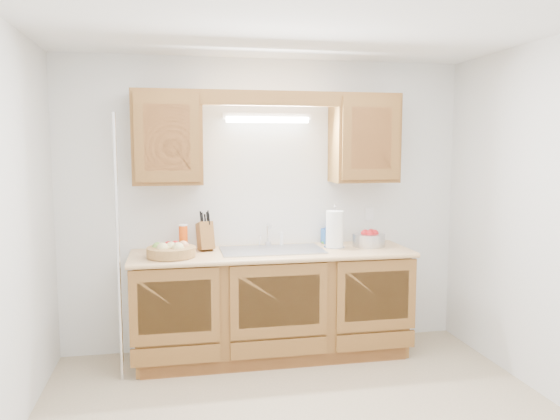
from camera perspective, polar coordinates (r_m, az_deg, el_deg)
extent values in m
plane|color=white|center=(3.35, 3.01, 19.51)|extent=(3.50, 3.50, 0.00)
cube|color=silver|center=(4.76, -1.48, 0.54)|extent=(3.50, 0.02, 2.50)
cube|color=silver|center=(1.91, 13.92, -8.70)|extent=(3.50, 0.02, 2.50)
cube|color=brown|center=(4.63, -0.82, -9.87)|extent=(2.20, 0.60, 0.86)
cube|color=#E4B477|center=(4.51, -0.79, -4.55)|extent=(2.30, 0.63, 0.04)
cube|color=brown|center=(4.51, -11.69, 7.39)|extent=(0.55, 0.33, 0.75)
cube|color=brown|center=(4.79, 8.76, 7.39)|extent=(0.55, 0.33, 0.75)
cube|color=brown|center=(4.45, -0.83, 11.60)|extent=(2.20, 0.05, 0.12)
cylinder|color=white|center=(4.64, -1.29, 9.41)|extent=(0.70, 0.05, 0.05)
cube|color=white|center=(4.67, -1.36, 9.76)|extent=(0.76, 0.06, 0.05)
cube|color=#9E9EA3|center=(4.52, -0.84, -4.22)|extent=(0.84, 0.46, 0.01)
cube|color=#9E9EA3|center=(4.51, -3.47, -5.34)|extent=(0.39, 0.40, 0.16)
cube|color=#9E9EA3|center=(4.58, 1.76, -5.14)|extent=(0.39, 0.40, 0.16)
cylinder|color=silver|center=(4.72, -1.27, -3.57)|extent=(0.06, 0.06, 0.04)
cylinder|color=silver|center=(4.70, -1.27, -2.61)|extent=(0.02, 0.02, 0.16)
cylinder|color=silver|center=(4.64, -1.17, -1.61)|extent=(0.02, 0.12, 0.02)
cylinder|color=white|center=(4.73, 0.16, -3.04)|extent=(0.03, 0.03, 0.12)
cylinder|color=silver|center=(4.19, -16.55, -4.00)|extent=(0.03, 0.03, 2.00)
cube|color=white|center=(5.01, 9.31, -0.40)|extent=(0.08, 0.01, 0.12)
cylinder|color=#B37E48|center=(4.34, -11.30, -4.30)|extent=(0.47, 0.47, 0.07)
sphere|color=#D8C67F|center=(4.29, -12.15, -3.97)|extent=(0.09, 0.09, 0.09)
sphere|color=#D8C67F|center=(4.28, -10.60, -3.96)|extent=(0.09, 0.09, 0.09)
sphere|color=tan|center=(4.37, -10.06, -3.75)|extent=(0.09, 0.09, 0.09)
sphere|color=#A81317|center=(4.39, -11.58, -3.75)|extent=(0.08, 0.08, 0.08)
sphere|color=#72A53F|center=(4.36, -12.69, -3.84)|extent=(0.08, 0.08, 0.08)
sphere|color=#D8C67F|center=(4.32, -11.31, -3.88)|extent=(0.09, 0.09, 0.09)
sphere|color=#A81317|center=(4.42, -10.89, -3.67)|extent=(0.08, 0.08, 0.08)
cube|color=brown|center=(4.57, -7.82, -2.73)|extent=(0.16, 0.21, 0.26)
cylinder|color=black|center=(4.53, -8.23, -1.08)|extent=(0.02, 0.04, 0.10)
cylinder|color=black|center=(4.53, -7.83, -1.02)|extent=(0.02, 0.04, 0.10)
cylinder|color=black|center=(4.53, -7.43, -0.96)|extent=(0.02, 0.04, 0.10)
cylinder|color=black|center=(4.57, -8.12, -0.86)|extent=(0.02, 0.04, 0.10)
cylinder|color=black|center=(4.57, -7.60, -0.79)|extent=(0.02, 0.04, 0.10)
cylinder|color=black|center=(4.60, -8.28, -0.71)|extent=(0.02, 0.04, 0.10)
cylinder|color=black|center=(4.60, -7.49, -0.64)|extent=(0.02, 0.04, 0.10)
cylinder|color=#F0520D|center=(4.58, -10.07, -2.91)|extent=(0.09, 0.09, 0.21)
cylinder|color=white|center=(4.56, -10.09, -1.56)|extent=(0.07, 0.07, 0.01)
imported|color=blue|center=(4.86, 4.95, -2.37)|extent=(0.10, 0.10, 0.19)
cube|color=#CC333F|center=(4.87, 4.94, -3.48)|extent=(0.10, 0.06, 0.01)
cube|color=green|center=(4.87, 4.94, -3.38)|extent=(0.10, 0.06, 0.02)
cylinder|color=silver|center=(4.66, 5.71, -3.91)|extent=(0.18, 0.18, 0.01)
cylinder|color=silver|center=(4.63, 5.73, -1.77)|extent=(0.02, 0.02, 0.36)
cylinder|color=white|center=(4.63, 5.73, -1.98)|extent=(0.17, 0.17, 0.31)
sphere|color=silver|center=(4.61, 5.76, 0.46)|extent=(0.02, 0.02, 0.02)
cylinder|color=silver|center=(4.78, 9.25, -3.10)|extent=(0.30, 0.30, 0.11)
sphere|color=#A81317|center=(4.76, 8.89, -2.47)|extent=(0.08, 0.08, 0.08)
sphere|color=#A81317|center=(4.80, 9.53, -2.40)|extent=(0.08, 0.08, 0.08)
sphere|color=#A81317|center=(4.74, 9.40, -2.51)|extent=(0.08, 0.08, 0.08)
sphere|color=#A81317|center=(4.77, 9.84, -2.48)|extent=(0.08, 0.08, 0.08)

